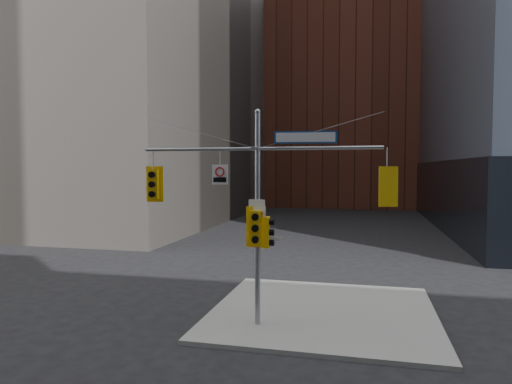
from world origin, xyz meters
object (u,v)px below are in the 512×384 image
at_px(traffic_light_east_arm, 387,186).
at_px(street_sign_blade, 305,137).
at_px(traffic_light_west_arm, 154,184).
at_px(traffic_light_pole_front, 256,227).
at_px(regulatory_sign_arm, 220,174).
at_px(signal_assembly, 258,197).
at_px(traffic_light_pole_side, 267,232).

bearing_deg(traffic_light_east_arm, street_sign_blade, -15.03).
relative_size(traffic_light_west_arm, street_sign_blade, 0.63).
distance_m(traffic_light_pole_front, regulatory_sign_arm, 2.18).
bearing_deg(street_sign_blade, signal_assembly, 175.53).
distance_m(traffic_light_east_arm, traffic_light_pole_side, 4.08).
bearing_deg(traffic_light_west_arm, traffic_light_pole_side, -10.09).
bearing_deg(street_sign_blade, regulatory_sign_arm, 175.87).
xyz_separation_m(street_sign_blade, regulatory_sign_arm, (-2.87, -0.02, -1.18)).
height_order(signal_assembly, traffic_light_pole_front, signal_assembly).
distance_m(street_sign_blade, regulatory_sign_arm, 3.10).
height_order(signal_assembly, regulatory_sign_arm, signal_assembly).
height_order(street_sign_blade, regulatory_sign_arm, street_sign_blade).
distance_m(traffic_light_pole_front, street_sign_blade, 3.33).
xyz_separation_m(traffic_light_pole_side, traffic_light_pole_front, (-0.32, -0.28, 0.19)).
distance_m(traffic_light_pole_side, traffic_light_pole_front, 0.46).
bearing_deg(traffic_light_west_arm, regulatory_sign_arm, -10.82).
xyz_separation_m(signal_assembly, traffic_light_pole_front, (-0.00, -0.27, -0.99)).
xyz_separation_m(traffic_light_east_arm, street_sign_blade, (-2.53, 0.00, 1.55)).
distance_m(traffic_light_pole_side, street_sign_blade, 3.35).
bearing_deg(street_sign_blade, traffic_light_west_arm, 175.29).
relative_size(signal_assembly, traffic_light_pole_front, 5.93).
bearing_deg(traffic_light_pole_side, traffic_light_east_arm, -93.11).
bearing_deg(traffic_light_pole_front, traffic_light_pole_side, 30.68).
bearing_deg(traffic_light_east_arm, traffic_light_west_arm, -15.06).
bearing_deg(traffic_light_west_arm, signal_assembly, -10.24).
relative_size(street_sign_blade, regulatory_sign_arm, 3.02).
height_order(traffic_light_west_arm, street_sign_blade, street_sign_blade).
distance_m(traffic_light_east_arm, regulatory_sign_arm, 5.41).
relative_size(signal_assembly, regulatory_sign_arm, 12.04).
xyz_separation_m(traffic_light_east_arm, regulatory_sign_arm, (-5.39, -0.02, 0.37)).
relative_size(signal_assembly, street_sign_blade, 3.98).
height_order(traffic_light_pole_side, street_sign_blade, street_sign_blade).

